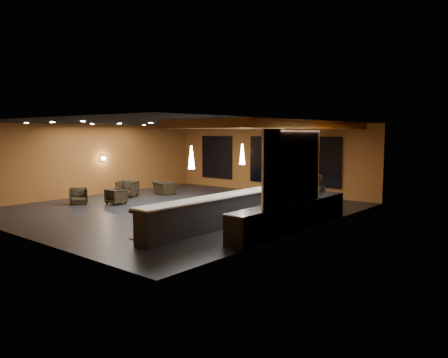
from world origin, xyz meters
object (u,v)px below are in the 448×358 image
Objects in this scene: bar_stool_0 at (136,220)px; pendant_1 at (242,154)px; staff_a at (292,194)px; staff_b at (315,193)px; prep_counter at (292,216)px; pendant_0 at (191,157)px; bar_stool_2 at (217,207)px; armchair_c at (128,189)px; bar_stool_3 at (242,199)px; armchair_a at (78,196)px; armchair_d at (164,188)px; bar_counter at (233,209)px; column at (302,165)px; armchair_b at (116,196)px; bar_stool_1 at (177,214)px; pendant_2 at (282,152)px; staff_c at (318,194)px; bar_stool_4 at (268,196)px.

pendant_1 is at bearing 76.68° from bar_stool_0.
staff_a is 0.90m from staff_b.
staff_b is at bearing 104.79° from prep_counter.
bar_stool_2 is at bearing 111.05° from pendant_0.
armchair_c is (-7.86, 1.16, -1.96)m from pendant_1.
bar_stool_2 is (7.06, -1.57, 0.09)m from armchair_c.
pendant_1 is 0.44× the size of staff_a.
armchair_c is 7.23m from bar_stool_2.
staff_a reaches higher than bar_stool_2.
armchair_c is 1.00× the size of bar_stool_3.
pendant_1 is at bearing -97.75° from staff_b.
armchair_a is at bearing -170.76° from bar_stool_2.
armchair_d is at bearing 167.64° from staff_a.
bar_counter is at bearing -61.23° from bar_stool_3.
staff_b is at bearing 72.85° from bar_stool_0.
column is 2.22× the size of staff_a.
staff_a is at bearing 36.37° from bar_stool_3.
column is 8.14m from bar_stool_0.
column is 2.11m from staff_a.
armchair_b is at bearing -178.93° from bar_stool_2.
bar_stool_1 is at bearing -89.12° from bar_stool_3.
bar_stool_3 is at bearing 104.11° from pendant_0.
armchair_c reaches higher than armchair_d.
pendant_2 reaches higher than armchair_b.
staff_b is at bearing 68.13° from pendant_1.
armchair_c reaches higher than bar_stool_2.
staff_a is 2.04× the size of armchair_a.
pendant_0 is 0.45× the size of staff_c.
armchair_b is (-8.46, -0.52, -0.09)m from prep_counter.
pendant_1 is at bearing -176.36° from armchair_b.
pendant_0 is at bearing 56.57° from bar_stool_0.
column is 2.02m from staff_c.
bar_stool_1 is 0.89× the size of bar_stool_3.
bar_stool_1 is 5.06m from bar_stool_4.
column is 4.48× the size of bar_stool_4.
bar_counter is 7.84m from armchair_a.
pendant_0 reaches higher than bar_stool_1.
staff_c is at bearing 32.79° from staff_a.
bar_stool_1 is at bearing -141.57° from prep_counter.
staff_b is (-0.79, 3.01, 0.38)m from prep_counter.
prep_counter is 3.89× the size of staff_c.
prep_counter is 7.76× the size of bar_stool_1.
bar_counter is at bearing 164.43° from armchair_d.
armchair_d is at bearing 162.57° from prep_counter.
prep_counter is 3.93m from bar_stool_4.
bar_counter is at bearing -5.90° from bar_stool_2.
staff_a is 1.62× the size of armchair_d.
bar_stool_3 is (6.93, 0.03, 0.16)m from armchair_c.
pendant_0 and pendant_2 have the same top height.
staff_c is 2.07× the size of armchair_b.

